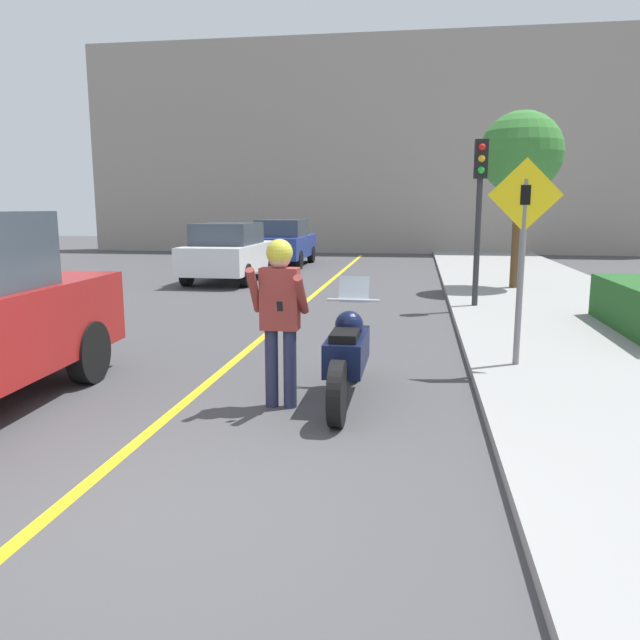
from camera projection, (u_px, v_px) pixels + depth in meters
ground_plane at (145, 506)px, 4.49m from camera, size 80.00×80.00×0.00m
road_center_line at (265, 336)px, 10.41m from camera, size 0.12×36.00×0.01m
building_backdrop at (379, 147)px, 28.90m from camera, size 28.00×1.20×9.77m
motorcycle at (347, 354)px, 6.89m from camera, size 0.62×2.37×1.31m
person_biker at (280, 305)px, 6.52m from camera, size 0.59×0.49×1.80m
crossing_sign at (523, 243)px, 7.80m from camera, size 0.91×0.08×2.61m
traffic_light at (480, 191)px, 12.52m from camera, size 0.26×0.30×3.33m
street_tree at (521, 154)px, 15.27m from camera, size 2.01×2.01×4.33m
parked_car_white at (229, 252)px, 17.98m from camera, size 1.88×4.20×1.68m
parked_car_blue at (283, 242)px, 22.99m from camera, size 1.88×4.20×1.68m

